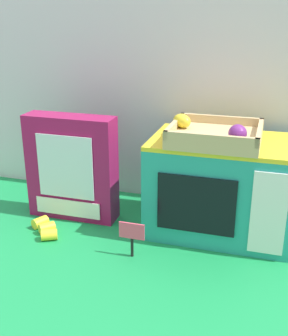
% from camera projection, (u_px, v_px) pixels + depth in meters
% --- Properties ---
extents(ground_plane, '(1.70, 1.70, 0.00)m').
position_uv_depth(ground_plane, '(153.00, 226.00, 1.33)').
color(ground_plane, '#198C47').
rests_on(ground_plane, ground).
extents(display_back_panel, '(1.61, 0.03, 0.75)m').
position_uv_depth(display_back_panel, '(173.00, 91.00, 1.41)').
color(display_back_panel, silver).
rests_on(display_back_panel, ground).
extents(toy_microwave, '(0.41, 0.27, 0.28)m').
position_uv_depth(toy_microwave, '(221.00, 186.00, 1.26)').
color(toy_microwave, teal).
rests_on(toy_microwave, ground).
extents(food_groups_crate, '(0.26, 0.22, 0.07)m').
position_uv_depth(food_groups_crate, '(215.00, 135.00, 1.18)').
color(food_groups_crate, tan).
rests_on(food_groups_crate, toy_microwave).
extents(cookie_set_box, '(0.28, 0.08, 0.33)m').
position_uv_depth(cookie_set_box, '(71.00, 168.00, 1.34)').
color(cookie_set_box, '#99144C').
rests_on(cookie_set_box, ground).
extents(price_sign, '(0.07, 0.01, 0.10)m').
position_uv_depth(price_sign, '(132.00, 234.00, 1.14)').
color(price_sign, black).
rests_on(price_sign, ground).
extents(loose_toy_banana, '(0.12, 0.11, 0.03)m').
position_uv_depth(loose_toy_banana, '(45.00, 228.00, 1.28)').
color(loose_toy_banana, yellow).
rests_on(loose_toy_banana, ground).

